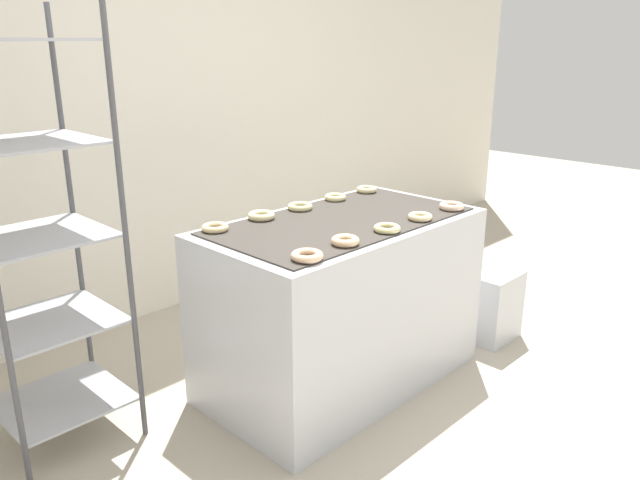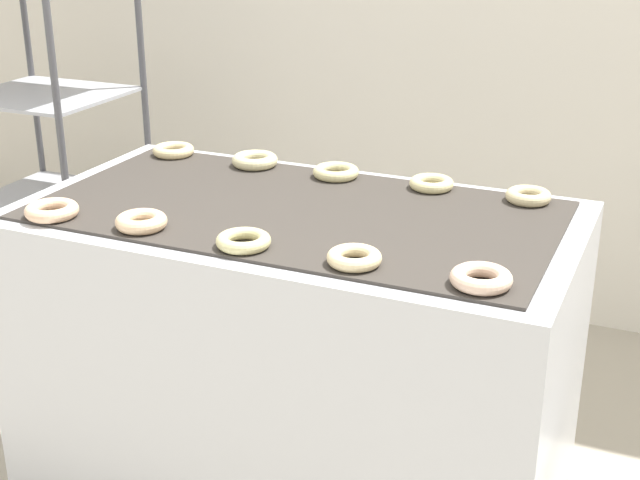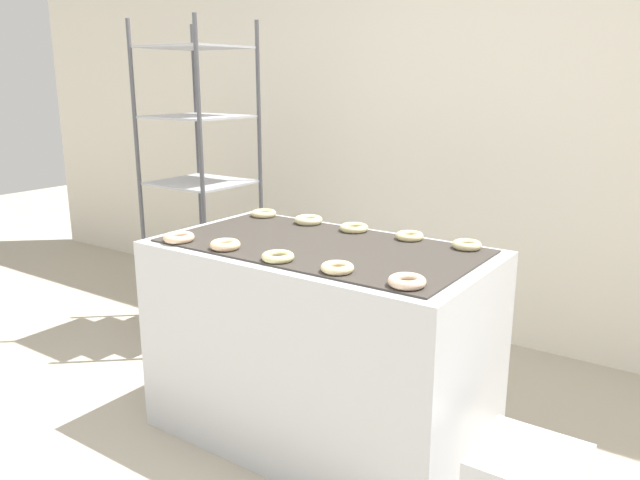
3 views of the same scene
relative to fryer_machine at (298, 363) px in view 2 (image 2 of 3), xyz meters
The scene contains 12 objects.
fryer_machine is the anchor object (origin of this frame).
baking_rack_cart 1.45m from the fryer_machine, 156.09° to the left, with size 0.54×0.50×1.87m.
donut_near_leftmost 0.76m from the fryer_machine, 150.98° to the right, with size 0.13×0.13×0.03m, color beige.
donut_near_left 0.60m from the fryer_machine, 135.51° to the right, with size 0.12×0.12×0.03m, color beige.
donut_near_center 0.53m from the fryer_machine, 90.38° to the right, with size 0.12×0.12×0.03m, color beige.
donut_near_right 0.59m from the fryer_machine, 46.02° to the right, with size 0.12×0.12×0.03m, color beige.
donut_near_rightmost 0.76m from the fryer_machine, 26.94° to the right, with size 0.13×0.13×0.03m, color beige.
donut_far_leftmost 0.77m from the fryer_machine, 151.83° to the left, with size 0.12×0.12×0.03m, color beige.
donut_far_left 0.61m from the fryer_machine, 132.70° to the left, with size 0.13×0.13×0.03m, color beige.
donut_far_center 0.54m from the fryer_machine, 92.13° to the left, with size 0.13×0.13×0.03m, color beige.
donut_far_right 0.60m from the fryer_machine, 47.85° to the left, with size 0.12×0.12×0.03m, color beige.
donut_far_rightmost 0.75m from the fryer_machine, 28.75° to the left, with size 0.12×0.12×0.03m, color beige.
Camera 2 is at (0.90, -1.27, 1.63)m, focal length 50.00 mm.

